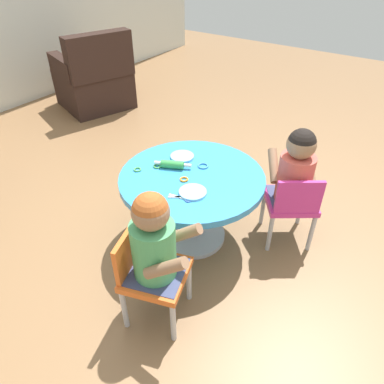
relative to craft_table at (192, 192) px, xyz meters
name	(u,v)px	position (x,y,z in m)	size (l,w,h in m)	color
ground_plane	(192,236)	(0.00, 0.00, -0.37)	(10.00, 10.00, 0.00)	olive
craft_table	(192,192)	(0.00, 0.00, 0.00)	(0.87, 0.87, 0.49)	silver
child_chair_left	(149,272)	(-0.60, -0.16, -0.07)	(0.38, 0.38, 0.54)	#B7B7BC
seated_child_left	(154,240)	(-0.59, -0.20, 0.16)	(0.36, 0.41, 0.51)	#3F4772
child_chair_right	(291,203)	(0.33, -0.52, -0.07)	(0.42, 0.42, 0.54)	#B7B7BC
seated_child_right	(296,169)	(0.36, -0.50, 0.16)	(0.44, 0.42, 0.51)	#3F4772
armchair_dark	(95,80)	(1.18, 2.15, -0.06)	(0.89, 0.90, 0.85)	black
rolling_pin	(173,164)	(0.00, 0.15, 0.14)	(0.12, 0.22, 0.05)	green
craft_scissors	(184,198)	(-0.21, -0.09, 0.12)	(0.10, 0.14, 0.01)	silver
playdough_blob_0	(193,192)	(-0.14, -0.10, 0.13)	(0.16, 0.16, 0.01)	#8CCCF2
playdough_blob_1	(182,157)	(0.13, 0.17, 0.13)	(0.15, 0.15, 0.02)	#8CCCF2
cookie_cutter_0	(137,169)	(-0.14, 0.31, 0.12)	(0.05, 0.05, 0.01)	#4CB259
cookie_cutter_1	(157,166)	(-0.04, 0.23, 0.12)	(0.05, 0.05, 0.01)	#4CB259
cookie_cutter_2	(184,179)	(-0.07, 0.01, 0.12)	(0.05, 0.05, 0.01)	orange
cookie_cutter_3	(204,166)	(0.12, 0.00, 0.12)	(0.07, 0.07, 0.01)	#3F99D8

